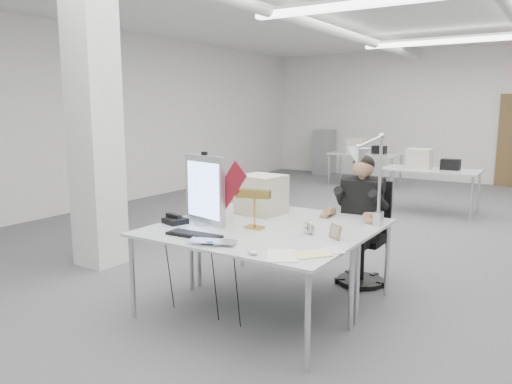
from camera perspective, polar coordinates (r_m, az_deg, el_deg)
room_shell at (r=6.30m, az=12.11°, el=8.46°), size 10.04×14.04×3.24m
desk_main at (r=4.11m, az=-2.03°, el=-5.31°), size 1.80×0.90×0.02m
desk_second at (r=4.86m, az=4.04°, el=-2.99°), size 1.80×0.90×0.02m
bg_desk_a at (r=9.06m, az=19.32°, el=2.40°), size 1.60×0.80×0.02m
bg_desk_b at (r=11.74m, az=12.34°, el=4.27°), size 1.60×0.80×0.02m
filing_cabinet at (r=13.74m, az=7.79°, el=4.56°), size 0.45×0.55×1.20m
office_chair at (r=5.23m, az=12.04°, el=-5.33°), size 0.51×0.51×0.94m
seated_person at (r=5.09m, az=12.01°, el=-0.78°), size 0.58×0.70×0.97m
monitor at (r=4.53m, az=-5.86°, el=0.26°), size 0.50×0.16×0.63m
pennant at (r=4.31m, az=-3.00°, el=0.67°), size 0.42×0.10×0.46m
keyboard at (r=4.15m, az=-7.08°, el=-4.89°), size 0.49×0.18×0.02m
laptop at (r=3.85m, az=-5.28°, el=-5.95°), size 0.43×0.35×0.03m
mouse at (r=3.62m, az=-0.39°, el=-6.95°), size 0.09×0.07×0.03m
bankers_lamp at (r=4.35m, az=-0.16°, el=-1.94°), size 0.33×0.21×0.35m
desk_phone at (r=4.62m, az=-9.21°, el=-3.27°), size 0.24×0.22×0.05m
picture_frame_left at (r=4.69m, az=-6.60°, el=-2.58°), size 0.16×0.07×0.12m
picture_frame_right at (r=4.09m, az=9.03°, el=-4.48°), size 0.14×0.11×0.12m
desk_clock at (r=4.21m, az=6.05°, el=-4.13°), size 0.12×0.07×0.11m
paper_stack_a at (r=3.60m, az=2.99°, el=-7.28°), size 0.34×0.37×0.01m
paper_stack_b at (r=3.64m, az=6.38°, el=-7.08°), size 0.30×0.31×0.01m
paper_stack_c at (r=3.76m, az=8.81°, el=-6.60°), size 0.22×0.22×0.01m
beige_monitor at (r=4.97m, az=0.63°, el=-0.27°), size 0.44×0.42×0.39m
architect_lamp at (r=4.32m, az=12.93°, el=2.10°), size 0.27×0.78×1.00m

